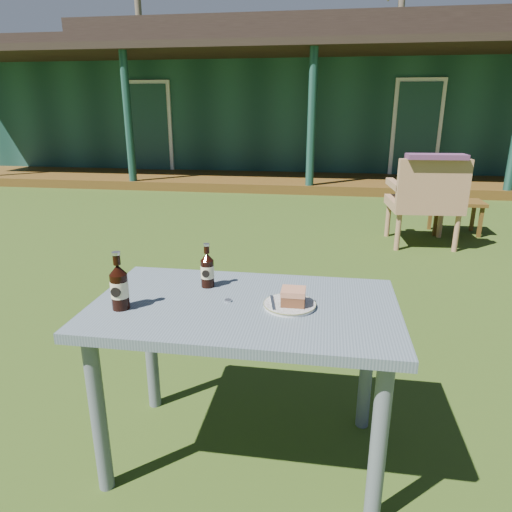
% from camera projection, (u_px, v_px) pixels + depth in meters
% --- Properties ---
extents(ground, '(80.00, 80.00, 0.00)m').
position_uv_depth(ground, '(282.00, 305.00, 3.52)').
color(ground, '#334916').
extents(pavilion, '(15.80, 8.30, 3.45)m').
position_uv_depth(pavilion, '(319.00, 101.00, 11.84)').
color(pavilion, '#173C32').
rests_on(pavilion, ground).
extents(tree_left, '(0.28, 0.28, 10.50)m').
position_uv_depth(tree_left, '(139.00, 14.00, 19.50)').
color(tree_left, brown).
rests_on(tree_left, ground).
extents(tree_mid, '(0.28, 0.28, 9.50)m').
position_uv_depth(tree_mid, '(400.00, 24.00, 18.99)').
color(tree_mid, brown).
rests_on(tree_mid, ground).
extents(cafe_table, '(1.20, 0.70, 0.72)m').
position_uv_depth(cafe_table, '(245.00, 327.00, 1.83)').
color(cafe_table, slate).
rests_on(cafe_table, ground).
extents(plate, '(0.20, 0.20, 0.01)m').
position_uv_depth(plate, '(290.00, 305.00, 1.76)').
color(plate, silver).
rests_on(plate, cafe_table).
extents(cake_slice, '(0.09, 0.09, 0.06)m').
position_uv_depth(cake_slice, '(293.00, 296.00, 1.75)').
color(cake_slice, brown).
rests_on(cake_slice, plate).
extents(fork, '(0.04, 0.14, 0.00)m').
position_uv_depth(fork, '(273.00, 303.00, 1.76)').
color(fork, silver).
rests_on(fork, plate).
extents(cola_bottle_near, '(0.06, 0.06, 0.19)m').
position_uv_depth(cola_bottle_near, '(207.00, 270.00, 1.94)').
color(cola_bottle_near, black).
rests_on(cola_bottle_near, cafe_table).
extents(cola_bottle_far, '(0.07, 0.07, 0.23)m').
position_uv_depth(cola_bottle_far, '(119.00, 286.00, 1.72)').
color(cola_bottle_far, black).
rests_on(cola_bottle_far, cafe_table).
extents(bottle_cap, '(0.03, 0.03, 0.01)m').
position_uv_depth(bottle_cap, '(228.00, 301.00, 1.81)').
color(bottle_cap, silver).
rests_on(bottle_cap, cafe_table).
extents(armchair_left, '(0.76, 0.72, 0.96)m').
position_uv_depth(armchair_left, '(426.00, 197.00, 4.87)').
color(armchair_left, '#A37651').
rests_on(armchair_left, ground).
extents(floral_throw, '(0.59, 0.25, 0.05)m').
position_uv_depth(floral_throw, '(436.00, 157.00, 4.55)').
color(floral_throw, '#5E3255').
rests_on(floral_throw, armchair_left).
extents(side_table, '(0.60, 0.40, 0.40)m').
position_uv_depth(side_table, '(456.00, 205.00, 5.44)').
color(side_table, '#573A15').
rests_on(side_table, ground).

